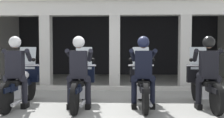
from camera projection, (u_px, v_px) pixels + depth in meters
The scene contains 11 objects.
ground_plane at pixel (115, 85), 9.16m from camera, with size 80.00×80.00×0.00m, color gray.
station_building at pixel (116, 33), 10.89m from camera, with size 10.27×4.76×2.98m.
kerb_strip at pixel (114, 88), 8.11m from camera, with size 9.77×0.24×0.12m, color #B7B5AD.
motorcycle_far_left at pixel (21, 84), 5.99m from camera, with size 0.62×2.04×1.35m.
police_officer_far_left at pixel (16, 66), 5.68m from camera, with size 0.63×0.61×1.58m.
motorcycle_center_left at pixel (81, 84), 5.93m from camera, with size 0.62×2.04×1.35m.
police_officer_center_left at pixel (79, 66), 5.63m from camera, with size 0.63×0.61×1.58m.
motorcycle_center_right at pixel (142, 84), 5.96m from camera, with size 0.62×2.04×1.35m.
police_officer_center_right at pixel (143, 66), 5.65m from camera, with size 0.63×0.61×1.58m.
motorcycle_far_right at pixel (204, 84), 5.90m from camera, with size 0.62×2.04×1.35m.
police_officer_far_right at pixel (208, 66), 5.59m from camera, with size 0.63×0.61×1.58m.
Camera 1 is at (0.23, -6.10, 1.35)m, focal length 41.53 mm.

